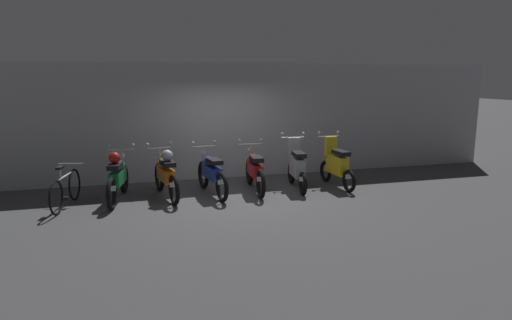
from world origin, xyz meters
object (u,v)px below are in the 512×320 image
Objects in this scene: motorbike_slot_2 at (212,173)px; bicycle at (66,190)px; motorbike_slot_1 at (166,174)px; motorbike_slot_0 at (118,176)px; motorbike_slot_4 at (297,167)px; motorbike_slot_5 at (336,165)px; motorbike_slot_3 at (255,170)px.

motorbike_slot_2 reaches higher than bicycle.
motorbike_slot_2 is 1.14× the size of bicycle.
motorbike_slot_2 is 3.02m from bicycle.
motorbike_slot_0 is at bearing 179.37° from motorbike_slot_1.
motorbike_slot_0 is 2.01m from motorbike_slot_2.
motorbike_slot_0 is 1.05m from bicycle.
motorbike_slot_4 is 1.00× the size of motorbike_slot_5.
motorbike_slot_1 is at bearing 178.70° from motorbike_slot_5.
motorbike_slot_3 is 1.01m from motorbike_slot_4.
motorbike_slot_2 is at bearing -177.94° from motorbike_slot_3.
motorbike_slot_5 reaches higher than motorbike_slot_1.
motorbike_slot_4 is 1.00m from motorbike_slot_5.
motorbike_slot_0 is at bearing 179.20° from motorbike_slot_2.
motorbike_slot_3 is at bearing 176.84° from motorbike_slot_5.
motorbike_slot_0 and motorbike_slot_3 have the same top height.
motorbike_slot_3 is 1.16× the size of motorbike_slot_5.
motorbike_slot_3 is 2.01m from motorbike_slot_5.
motorbike_slot_1 is 1.14× the size of bicycle.
motorbike_slot_0 reaches higher than bicycle.
motorbike_slot_0 is 1.00m from motorbike_slot_1.
motorbike_slot_1 is 4.02m from motorbike_slot_5.
motorbike_slot_5 is at bearing 1.14° from bicycle.
motorbike_slot_4 reaches higher than motorbike_slot_1.
motorbike_slot_4 is at bearing -0.87° from motorbike_slot_1.
motorbike_slot_3 is at bearing 3.28° from bicycle.
motorbike_slot_1 is 2.03m from bicycle.
motorbike_slot_1 is at bearing 179.13° from motorbike_slot_4.
motorbike_slot_3 is at bearing 2.06° from motorbike_slot_2.
motorbike_slot_0 is 1.15× the size of motorbike_slot_4.
motorbike_slot_5 is (2.01, -0.11, 0.04)m from motorbike_slot_3.
motorbike_slot_1 is 1.15× the size of motorbike_slot_4.
motorbike_slot_4 is 5.04m from bicycle.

